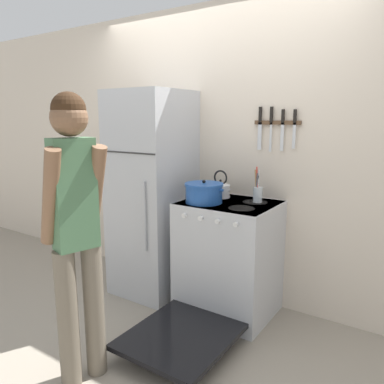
{
  "coord_description": "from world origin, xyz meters",
  "views": [
    {
      "loc": [
        1.65,
        -2.89,
        1.59
      ],
      "look_at": [
        0.04,
        -0.46,
        1.01
      ],
      "focal_mm": 35.0,
      "sensor_mm": 36.0,
      "label": 1
    }
  ],
  "objects_px": {
    "refrigerator": "(152,194)",
    "tea_kettle": "(221,189)",
    "utensil_jar": "(258,193)",
    "person": "(76,225)",
    "dutch_oven_pot": "(204,193)",
    "stove_range": "(226,260)"
  },
  "relations": [
    {
      "from": "dutch_oven_pot",
      "to": "person",
      "type": "relative_size",
      "value": 0.2
    },
    {
      "from": "refrigerator",
      "to": "person",
      "type": "bearing_deg",
      "value": -70.54
    },
    {
      "from": "refrigerator",
      "to": "tea_kettle",
      "type": "xyz_separation_m",
      "value": [
        0.63,
        0.13,
        0.09
      ]
    },
    {
      "from": "dutch_oven_pot",
      "to": "utensil_jar",
      "type": "bearing_deg",
      "value": 35.97
    },
    {
      "from": "utensil_jar",
      "to": "tea_kettle",
      "type": "bearing_deg",
      "value": -179.07
    },
    {
      "from": "dutch_oven_pot",
      "to": "refrigerator",
      "type": "bearing_deg",
      "value": 169.77
    },
    {
      "from": "tea_kettle",
      "to": "utensil_jar",
      "type": "xyz_separation_m",
      "value": [
        0.33,
        0.01,
        0.0
      ]
    },
    {
      "from": "tea_kettle",
      "to": "person",
      "type": "bearing_deg",
      "value": -98.54
    },
    {
      "from": "stove_range",
      "to": "dutch_oven_pot",
      "type": "height_order",
      "value": "dutch_oven_pot"
    },
    {
      "from": "dutch_oven_pot",
      "to": "tea_kettle",
      "type": "relative_size",
      "value": 1.48
    },
    {
      "from": "utensil_jar",
      "to": "person",
      "type": "height_order",
      "value": "person"
    },
    {
      "from": "utensil_jar",
      "to": "dutch_oven_pot",
      "type": "bearing_deg",
      "value": -144.03
    },
    {
      "from": "person",
      "to": "tea_kettle",
      "type": "bearing_deg",
      "value": 7.59
    },
    {
      "from": "tea_kettle",
      "to": "utensil_jar",
      "type": "distance_m",
      "value": 0.33
    },
    {
      "from": "tea_kettle",
      "to": "person",
      "type": "xyz_separation_m",
      "value": [
        -0.2,
        -1.34,
        -0.02
      ]
    },
    {
      "from": "tea_kettle",
      "to": "refrigerator",
      "type": "bearing_deg",
      "value": -167.97
    },
    {
      "from": "refrigerator",
      "to": "tea_kettle",
      "type": "distance_m",
      "value": 0.65
    },
    {
      "from": "tea_kettle",
      "to": "utensil_jar",
      "type": "relative_size",
      "value": 0.82
    },
    {
      "from": "refrigerator",
      "to": "stove_range",
      "type": "xyz_separation_m",
      "value": [
        0.78,
        -0.03,
        -0.45
      ]
    },
    {
      "from": "stove_range",
      "to": "utensil_jar",
      "type": "height_order",
      "value": "utensil_jar"
    },
    {
      "from": "stove_range",
      "to": "utensil_jar",
      "type": "bearing_deg",
      "value": 42.76
    },
    {
      "from": "stove_range",
      "to": "person",
      "type": "bearing_deg",
      "value": -106.64
    }
  ]
}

